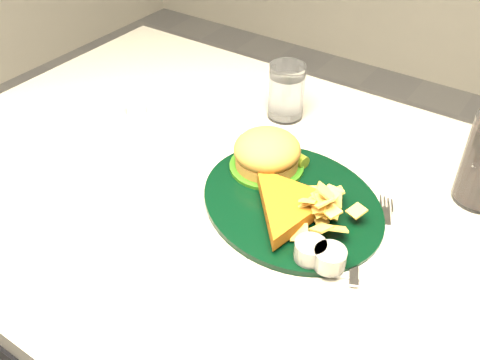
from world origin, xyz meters
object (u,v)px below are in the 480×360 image
(water_glass, at_px, (286,91))
(fork_napkin, at_px, (357,245))
(table, at_px, (248,330))
(dinner_plate, at_px, (293,188))

(water_glass, height_order, fork_napkin, water_glass)
(table, xyz_separation_m, fork_napkin, (0.20, -0.02, 0.38))
(water_glass, bearing_deg, fork_napkin, -43.08)
(dinner_plate, xyz_separation_m, fork_napkin, (0.12, -0.03, -0.03))
(water_glass, bearing_deg, table, -72.93)
(table, relative_size, water_glass, 11.19)
(table, xyz_separation_m, water_glass, (-0.07, 0.23, 0.43))
(dinner_plate, height_order, water_glass, water_glass)
(table, distance_m, fork_napkin, 0.43)
(dinner_plate, distance_m, water_glass, 0.26)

